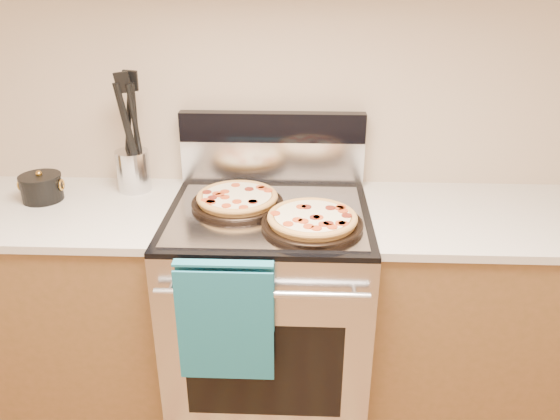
{
  "coord_description": "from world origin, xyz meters",
  "views": [
    {
      "loc": [
        0.12,
        -0.21,
        1.77
      ],
      "look_at": [
        0.05,
        1.55,
        0.97
      ],
      "focal_mm": 35.0,
      "sensor_mm": 36.0,
      "label": 1
    }
  ],
  "objects_px": {
    "pepperoni_pizza_back": "(237,199)",
    "saucepan": "(42,189)",
    "range_body": "(269,316)",
    "pepperoni_pizza_front": "(312,220)",
    "utensil_crock": "(134,171)"
  },
  "relations": [
    {
      "from": "range_body",
      "to": "pepperoni_pizza_front",
      "type": "xyz_separation_m",
      "value": [
        0.16,
        -0.13,
        0.5
      ]
    },
    {
      "from": "pepperoni_pizza_back",
      "to": "pepperoni_pizza_front",
      "type": "relative_size",
      "value": 0.98
    },
    {
      "from": "range_body",
      "to": "utensil_crock",
      "type": "height_order",
      "value": "utensil_crock"
    },
    {
      "from": "pepperoni_pizza_back",
      "to": "utensil_crock",
      "type": "height_order",
      "value": "utensil_crock"
    },
    {
      "from": "range_body",
      "to": "pepperoni_pizza_front",
      "type": "height_order",
      "value": "pepperoni_pizza_front"
    },
    {
      "from": "pepperoni_pizza_front",
      "to": "utensil_crock",
      "type": "bearing_deg",
      "value": 154.32
    },
    {
      "from": "range_body",
      "to": "utensil_crock",
      "type": "distance_m",
      "value": 0.82
    },
    {
      "from": "utensil_crock",
      "to": "pepperoni_pizza_back",
      "type": "bearing_deg",
      "value": -21.52
    },
    {
      "from": "pepperoni_pizza_front",
      "to": "saucepan",
      "type": "xyz_separation_m",
      "value": [
        -1.07,
        0.23,
        0.01
      ]
    },
    {
      "from": "pepperoni_pizza_back",
      "to": "utensil_crock",
      "type": "distance_m",
      "value": 0.48
    },
    {
      "from": "pepperoni_pizza_back",
      "to": "saucepan",
      "type": "height_order",
      "value": "saucepan"
    },
    {
      "from": "range_body",
      "to": "saucepan",
      "type": "height_order",
      "value": "saucepan"
    },
    {
      "from": "range_body",
      "to": "utensil_crock",
      "type": "relative_size",
      "value": 5.34
    },
    {
      "from": "pepperoni_pizza_back",
      "to": "saucepan",
      "type": "xyz_separation_m",
      "value": [
        -0.78,
        0.05,
        0.01
      ]
    },
    {
      "from": "pepperoni_pizza_front",
      "to": "saucepan",
      "type": "bearing_deg",
      "value": 167.86
    }
  ]
}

